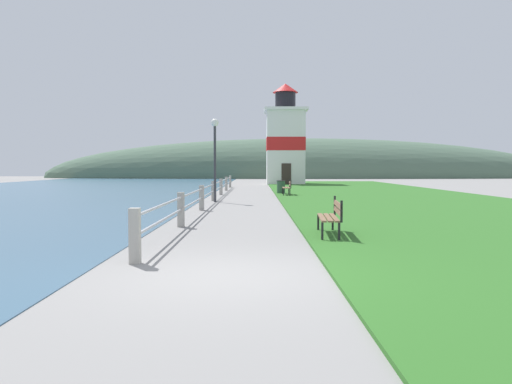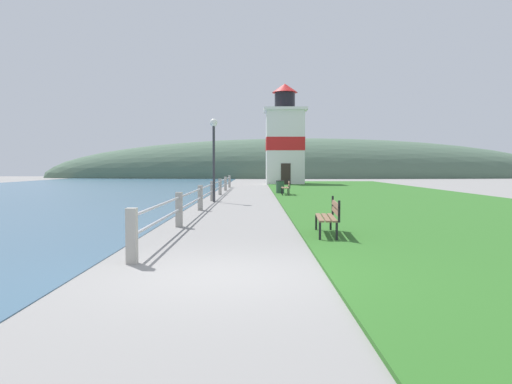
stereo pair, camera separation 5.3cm
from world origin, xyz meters
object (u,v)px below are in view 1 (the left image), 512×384
(park_bench_midway, at_px, (288,187))
(lighthouse, at_px, (286,141))
(trash_bin, at_px, (282,187))
(lamp_post, at_px, (216,145))
(park_bench_near, at_px, (332,215))

(park_bench_midway, distance_m, lighthouse, 19.73)
(lighthouse, relative_size, trash_bin, 11.50)
(lighthouse, height_order, trash_bin, lighthouse)
(lamp_post, bearing_deg, park_bench_near, -72.39)
(park_bench_midway, height_order, lighthouse, lighthouse)
(park_bench_near, height_order, park_bench_midway, same)
(lighthouse, bearing_deg, park_bench_near, -91.59)
(park_bench_near, bearing_deg, lamp_post, -68.25)
(park_bench_near, distance_m, lighthouse, 36.59)
(park_bench_near, height_order, trash_bin, park_bench_near)
(lighthouse, xyz_separation_m, lamp_post, (-4.78, -24.51, -1.40))
(park_bench_near, bearing_deg, lighthouse, -87.45)
(park_bench_midway, xyz_separation_m, lighthouse, (0.99, 19.38, 3.60))
(park_bench_midway, relative_size, lamp_post, 0.41)
(park_bench_near, relative_size, lighthouse, 0.19)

